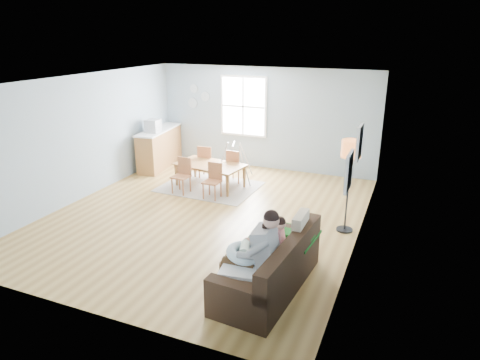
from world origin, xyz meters
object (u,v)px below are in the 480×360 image
at_px(chair_se, 213,179).
at_px(baby_swing, 234,164).
at_px(toddler, 273,238).
at_px(floor_lamp, 351,157).
at_px(father, 255,251).
at_px(counter, 160,147).
at_px(chair_sw, 182,173).
at_px(chair_nw, 206,160).
at_px(storage_cube, 239,286).
at_px(chair_ne, 234,164).
at_px(dining_table, 209,176).
at_px(monitor, 153,126).
at_px(sofa, 272,270).

xyz_separation_m(chair_se, baby_swing, (-0.05, 1.24, -0.02)).
bearing_deg(toddler, floor_lamp, 71.34).
bearing_deg(father, counter, 133.86).
height_order(chair_sw, chair_nw, chair_nw).
distance_m(floor_lamp, counter, 5.92).
distance_m(father, floor_lamp, 2.85).
relative_size(storage_cube, baby_swing, 0.47).
relative_size(chair_se, baby_swing, 0.68).
bearing_deg(chair_sw, chair_se, -1.99).
distance_m(chair_se, chair_ne, 1.12).
xyz_separation_m(dining_table, chair_nw, (-0.38, 0.57, 0.19)).
bearing_deg(chair_nw, chair_ne, -1.69).
relative_size(storage_cube, chair_ne, 0.67).
distance_m(chair_nw, monitor, 1.75).
distance_m(father, chair_sw, 4.44).
relative_size(chair_sw, chair_se, 1.03).
bearing_deg(counter, storage_cube, -48.37).
xyz_separation_m(chair_nw, chair_ne, (0.80, -0.02, -0.01)).
distance_m(floor_lamp, storage_cube, 3.25).
bearing_deg(counter, father, -46.14).
bearing_deg(chair_sw, toddler, -41.59).
bearing_deg(sofa, toddler, 105.93).
xyz_separation_m(chair_nw, baby_swing, (0.72, 0.10, -0.06)).
height_order(storage_cube, counter, counter).
relative_size(chair_nw, baby_swing, 0.72).
xyz_separation_m(father, counter, (-4.62, 4.80, -0.19)).
relative_size(sofa, chair_se, 2.67).
xyz_separation_m(sofa, baby_swing, (-2.41, 4.18, 0.13)).
xyz_separation_m(dining_table, baby_swing, (0.34, 0.67, 0.14)).
height_order(floor_lamp, storage_cube, floor_lamp).
distance_m(chair_se, chair_nw, 1.37).
bearing_deg(father, floor_lamp, 72.73).
relative_size(storage_cube, dining_table, 0.34).
relative_size(sofa, counter, 1.11).
height_order(chair_sw, chair_se, chair_sw).
bearing_deg(sofa, baby_swing, 119.97).
bearing_deg(chair_ne, chair_sw, -127.63).
bearing_deg(chair_ne, dining_table, -127.68).
bearing_deg(chair_ne, chair_se, -91.75).
bearing_deg(father, monitor, 135.66).
relative_size(father, storage_cube, 2.45).
bearing_deg(father, chair_ne, 116.61).
height_order(sofa, chair_ne, sofa).
height_order(father, floor_lamp, floor_lamp).
bearing_deg(chair_se, floor_lamp, -11.01).
height_order(dining_table, monitor, monitor).
relative_size(counter, baby_swing, 1.63).
bearing_deg(toddler, chair_nw, 128.39).
height_order(sofa, chair_sw, sofa).
height_order(sofa, baby_swing, baby_swing).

